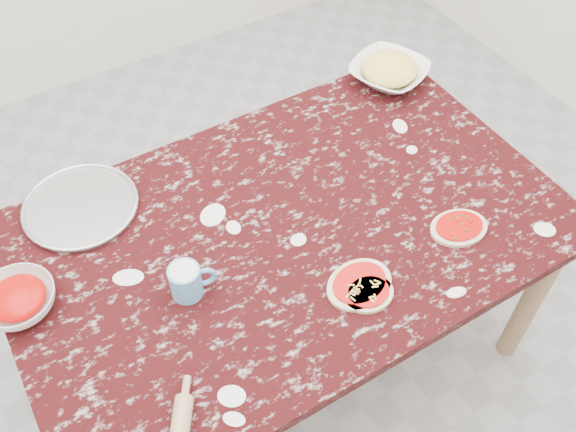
{
  "coord_description": "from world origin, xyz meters",
  "views": [
    {
      "loc": [
        -0.59,
        -0.99,
        2.18
      ],
      "look_at": [
        0.0,
        0.0,
        0.8
      ],
      "focal_mm": 39.32,
      "sensor_mm": 36.0,
      "label": 1
    }
  ],
  "objects_px": {
    "sauce_bowl": "(18,301)",
    "worktable": "(288,244)",
    "pizza_tray": "(81,207)",
    "cheese_bowl": "(389,73)",
    "flour_mug": "(187,281)"
  },
  "relations": [
    {
      "from": "worktable",
      "to": "pizza_tray",
      "type": "bearing_deg",
      "value": 142.5
    },
    {
      "from": "pizza_tray",
      "to": "flour_mug",
      "type": "relative_size",
      "value": 2.64
    },
    {
      "from": "worktable",
      "to": "cheese_bowl",
      "type": "relative_size",
      "value": 6.15
    },
    {
      "from": "pizza_tray",
      "to": "flour_mug",
      "type": "bearing_deg",
      "value": -70.8
    },
    {
      "from": "worktable",
      "to": "cheese_bowl",
      "type": "bearing_deg",
      "value": 31.15
    },
    {
      "from": "sauce_bowl",
      "to": "worktable",
      "type": "bearing_deg",
      "value": -9.86
    },
    {
      "from": "sauce_bowl",
      "to": "cheese_bowl",
      "type": "bearing_deg",
      "value": 10.91
    },
    {
      "from": "worktable",
      "to": "sauce_bowl",
      "type": "xyz_separation_m",
      "value": [
        -0.74,
        0.13,
        0.11
      ]
    },
    {
      "from": "worktable",
      "to": "flour_mug",
      "type": "relative_size",
      "value": 12.62
    },
    {
      "from": "sauce_bowl",
      "to": "cheese_bowl",
      "type": "xyz_separation_m",
      "value": [
        1.4,
        0.27,
        0.0
      ]
    },
    {
      "from": "sauce_bowl",
      "to": "pizza_tray",
      "type": "bearing_deg",
      "value": 45.14
    },
    {
      "from": "pizza_tray",
      "to": "cheese_bowl",
      "type": "relative_size",
      "value": 1.29
    },
    {
      "from": "flour_mug",
      "to": "cheese_bowl",
      "type": "bearing_deg",
      "value": 24.35
    },
    {
      "from": "worktable",
      "to": "sauce_bowl",
      "type": "bearing_deg",
      "value": 170.14
    },
    {
      "from": "worktable",
      "to": "flour_mug",
      "type": "xyz_separation_m",
      "value": [
        -0.34,
        -0.05,
        0.13
      ]
    }
  ]
}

